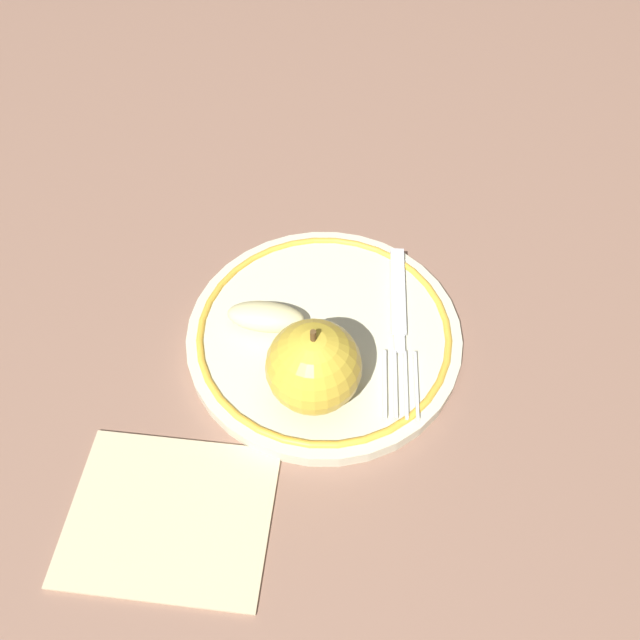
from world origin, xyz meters
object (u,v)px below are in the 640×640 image
apple_red_whole (314,367)px  apple_slice_front (266,317)px  fork (399,321)px  napkin_folded (170,514)px  plate (320,340)px

apple_red_whole → apple_slice_front: 0.08m
fork → napkin_folded: size_ratio=1.18×
apple_red_whole → fork: size_ratio=0.47×
plate → apple_slice_front: 0.05m
apple_slice_front → fork: bearing=-171.7°
apple_red_whole → fork: bearing=26.7°
plate → apple_slice_front: apple_slice_front is taller
apple_slice_front → apple_red_whole: bearing=129.2°
plate → napkin_folded: bearing=-142.7°
plate → apple_red_whole: size_ratio=2.87×
plate → fork: (0.07, -0.01, 0.01)m
apple_red_whole → apple_slice_front: (-0.02, 0.07, -0.03)m
plate → apple_red_whole: 0.07m
apple_red_whole → napkin_folded: (-0.12, -0.06, -0.05)m
apple_slice_front → napkin_folded: (-0.10, -0.13, -0.02)m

